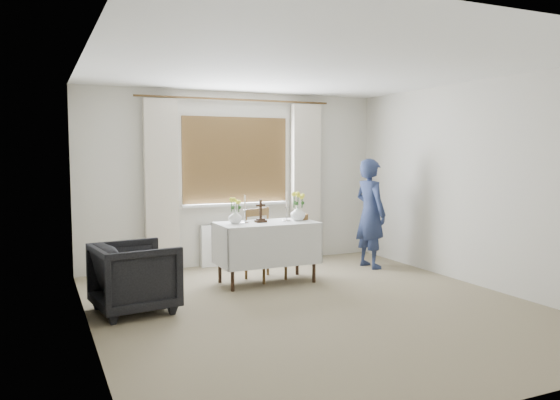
# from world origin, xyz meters

# --- Properties ---
(ground) EXTENTS (5.00, 5.00, 0.00)m
(ground) POSITION_xyz_m (0.00, 0.00, 0.00)
(ground) COLOR gray
(ground) RESTS_ON ground
(altar_table) EXTENTS (1.24, 0.64, 0.76)m
(altar_table) POSITION_xyz_m (-0.05, 1.20, 0.38)
(altar_table) COLOR silver
(altar_table) RESTS_ON ground
(wooden_chair) EXTENTS (0.53, 0.53, 0.92)m
(wooden_chair) POSITION_xyz_m (0.00, 1.37, 0.46)
(wooden_chair) COLOR brown
(wooden_chair) RESTS_ON ground
(armchair) EXTENTS (0.89, 0.87, 0.72)m
(armchair) POSITION_xyz_m (-1.77, 0.60, 0.36)
(armchair) COLOR black
(armchair) RESTS_ON ground
(person) EXTENTS (0.42, 0.60, 1.54)m
(person) POSITION_xyz_m (1.65, 1.45, 0.77)
(person) COLOR navy
(person) RESTS_ON ground
(radiator) EXTENTS (1.10, 0.10, 0.60)m
(radiator) POSITION_xyz_m (0.00, 2.42, 0.30)
(radiator) COLOR silver
(radiator) RESTS_ON ground
(wooden_cross) EXTENTS (0.14, 0.11, 0.29)m
(wooden_cross) POSITION_xyz_m (-0.12, 1.24, 0.91)
(wooden_cross) COLOR black
(wooden_cross) RESTS_ON altar_table
(candlestick_left) EXTENTS (0.13, 0.13, 0.35)m
(candlestick_left) POSITION_xyz_m (-0.33, 1.23, 0.94)
(candlestick_left) COLOR silver
(candlestick_left) RESTS_ON altar_table
(candlestick_right) EXTENTS (0.11, 0.11, 0.38)m
(candlestick_right) POSITION_xyz_m (0.21, 1.17, 0.95)
(candlestick_right) COLOR silver
(candlestick_right) RESTS_ON altar_table
(flower_vase_left) EXTENTS (0.21, 0.21, 0.17)m
(flower_vase_left) POSITION_xyz_m (-0.45, 1.25, 0.85)
(flower_vase_left) COLOR white
(flower_vase_left) RESTS_ON altar_table
(flower_vase_right) EXTENTS (0.23, 0.23, 0.20)m
(flower_vase_right) POSITION_xyz_m (0.38, 1.20, 0.86)
(flower_vase_right) COLOR white
(flower_vase_right) RESTS_ON altar_table
(wicker_basket) EXTENTS (0.24, 0.24, 0.07)m
(wicker_basket) POSITION_xyz_m (0.47, 1.29, 0.80)
(wicker_basket) COLOR brown
(wicker_basket) RESTS_ON altar_table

